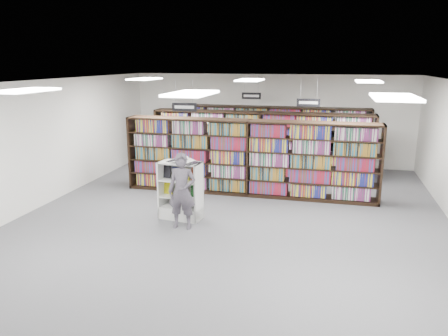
% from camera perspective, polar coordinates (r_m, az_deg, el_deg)
% --- Properties ---
extents(floor, '(12.00, 12.00, 0.00)m').
position_cam_1_polar(floor, '(10.48, 1.14, -6.59)').
color(floor, '#4A4A4F').
rests_on(floor, ground).
extents(ceiling, '(10.00, 12.00, 0.10)m').
position_cam_1_polar(ceiling, '(9.83, 1.23, 11.16)').
color(ceiling, silver).
rests_on(ceiling, wall_back).
extents(wall_back, '(10.00, 0.10, 3.20)m').
position_cam_1_polar(wall_back, '(15.87, 5.98, 6.32)').
color(wall_back, white).
rests_on(wall_back, ground).
extents(wall_front, '(10.00, 0.10, 3.20)m').
position_cam_1_polar(wall_front, '(4.66, -15.72, -12.96)').
color(wall_front, white).
rests_on(wall_front, ground).
extents(wall_left, '(0.10, 12.00, 3.20)m').
position_cam_1_polar(wall_left, '(12.13, -22.55, 3.01)').
color(wall_left, white).
rests_on(wall_left, ground).
extents(bookshelf_row_near, '(7.00, 0.60, 2.10)m').
position_cam_1_polar(bookshelf_row_near, '(12.07, 3.26, 1.33)').
color(bookshelf_row_near, black).
rests_on(bookshelf_row_near, floor).
extents(bookshelf_row_mid, '(7.00, 0.60, 2.10)m').
position_cam_1_polar(bookshelf_row_mid, '(14.00, 4.78, 3.06)').
color(bookshelf_row_mid, black).
rests_on(bookshelf_row_mid, floor).
extents(bookshelf_row_far, '(7.00, 0.60, 2.10)m').
position_cam_1_polar(bookshelf_row_far, '(15.65, 5.78, 4.18)').
color(bookshelf_row_far, black).
rests_on(bookshelf_row_far, floor).
extents(aisle_sign_left, '(0.65, 0.02, 0.80)m').
position_cam_1_polar(aisle_sign_left, '(11.25, -5.20, 8.03)').
color(aisle_sign_left, '#B2B2B7').
rests_on(aisle_sign_left, ceiling).
extents(aisle_sign_right, '(0.65, 0.02, 0.80)m').
position_cam_1_polar(aisle_sign_right, '(12.65, 10.97, 8.48)').
color(aisle_sign_right, '#B2B2B7').
rests_on(aisle_sign_right, ceiling).
extents(aisle_sign_center, '(0.65, 0.02, 0.80)m').
position_cam_1_polar(aisle_sign_center, '(14.86, 3.59, 9.47)').
color(aisle_sign_center, '#B2B2B7').
rests_on(aisle_sign_center, ceiling).
extents(troffer_front_left, '(0.60, 1.20, 0.04)m').
position_cam_1_polar(troffer_front_left, '(8.37, -24.47, 9.20)').
color(troffer_front_left, white).
rests_on(troffer_front_left, ceiling).
extents(troffer_front_center, '(0.60, 1.20, 0.04)m').
position_cam_1_polar(troffer_front_center, '(6.94, -4.29, 9.67)').
color(troffer_front_center, white).
rests_on(troffer_front_center, ceiling).
extents(troffer_front_right, '(0.60, 1.20, 0.04)m').
position_cam_1_polar(troffer_front_right, '(6.66, 21.39, 8.59)').
color(troffer_front_right, white).
rests_on(troffer_front_right, ceiling).
extents(troffer_back_left, '(0.60, 1.20, 0.04)m').
position_cam_1_polar(troffer_back_left, '(12.69, -10.31, 11.37)').
color(troffer_back_left, white).
rests_on(troffer_back_left, ceiling).
extents(troffer_back_center, '(0.60, 1.20, 0.04)m').
position_cam_1_polar(troffer_back_center, '(11.79, 3.40, 11.39)').
color(troffer_back_center, white).
rests_on(troffer_back_center, ceiling).
extents(troffer_back_right, '(0.60, 1.20, 0.04)m').
position_cam_1_polar(troffer_back_right, '(11.62, 18.36, 10.70)').
color(troffer_back_right, white).
rests_on(troffer_back_right, ceiling).
extents(endcap_display, '(1.04, 0.60, 1.38)m').
position_cam_1_polar(endcap_display, '(10.42, -5.58, -4.07)').
color(endcap_display, silver).
rests_on(endcap_display, floor).
extents(open_book, '(0.78, 0.62, 0.13)m').
position_cam_1_polar(open_book, '(10.12, -5.41, 0.94)').
color(open_book, black).
rests_on(open_book, endcap_display).
extents(shopper, '(0.65, 0.45, 1.71)m').
position_cam_1_polar(shopper, '(9.69, -5.51, -3.05)').
color(shopper, '#554F5A').
rests_on(shopper, floor).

